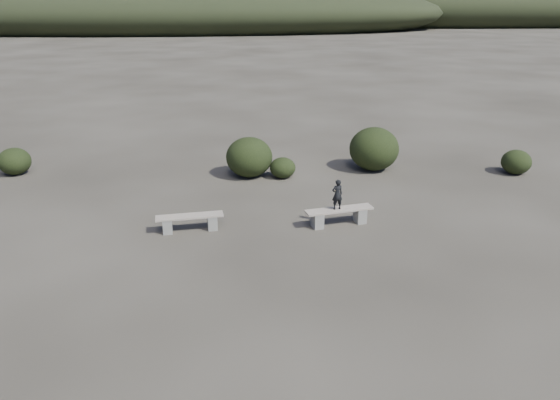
{
  "coord_description": "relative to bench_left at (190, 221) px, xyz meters",
  "views": [
    {
      "loc": [
        -0.19,
        -9.3,
        5.98
      ],
      "look_at": [
        0.03,
        3.5,
        1.1
      ],
      "focal_mm": 35.0,
      "sensor_mm": 36.0,
      "label": 1
    }
  ],
  "objects": [
    {
      "name": "seated_person",
      "position": [
        3.95,
        0.31,
        0.62
      ],
      "size": [
        0.35,
        0.28,
        0.84
      ],
      "primitive_type": "imported",
      "rotation": [
        0.0,
        0.0,
        3.43
      ],
      "color": "black",
      "rests_on": "bench_right"
    },
    {
      "name": "bench_left",
      "position": [
        0.0,
        0.0,
        0.0
      ],
      "size": [
        1.82,
        0.7,
        0.45
      ],
      "rotation": [
        0.0,
        0.0,
        0.19
      ],
      "color": "gray",
      "rests_on": "ground"
    },
    {
      "name": "shrub_c",
      "position": [
        2.58,
        4.45,
        0.08
      ],
      "size": [
        0.89,
        0.89,
        0.71
      ],
      "primitive_type": "ellipsoid",
      "color": "black",
      "rests_on": "ground"
    },
    {
      "name": "shrub_f",
      "position": [
        -6.79,
        5.0,
        0.2
      ],
      "size": [
        1.11,
        1.11,
        0.94
      ],
      "primitive_type": "ellipsoid",
      "color": "black",
      "rests_on": "ground"
    },
    {
      "name": "shrub_b",
      "position": [
        1.43,
        4.63,
        0.42
      ],
      "size": [
        1.6,
        1.6,
        1.37
      ],
      "primitive_type": "ellipsoid",
      "color": "black",
      "rests_on": "ground"
    },
    {
      "name": "shrub_d",
      "position": [
        5.85,
        5.31,
        0.5
      ],
      "size": [
        1.76,
        1.76,
        1.54
      ],
      "primitive_type": "ellipsoid",
      "color": "black",
      "rests_on": "ground"
    },
    {
      "name": "ground",
      "position": [
        2.37,
        -4.12,
        -0.27
      ],
      "size": [
        1200.0,
        1200.0,
        0.0
      ],
      "primitive_type": "plane",
      "color": "#2B2822",
      "rests_on": "ground"
    },
    {
      "name": "shrub_e",
      "position": [
        10.78,
        4.75,
        0.16
      ],
      "size": [
        1.02,
        1.02,
        0.85
      ],
      "primitive_type": "ellipsoid",
      "color": "black",
      "rests_on": "ground"
    },
    {
      "name": "bench_right",
      "position": [
        4.03,
        0.34,
        0.02
      ],
      "size": [
        1.93,
        0.89,
        0.47
      ],
      "rotation": [
        0.0,
        0.0,
        0.27
      ],
      "color": "gray",
      "rests_on": "ground"
    }
  ]
}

